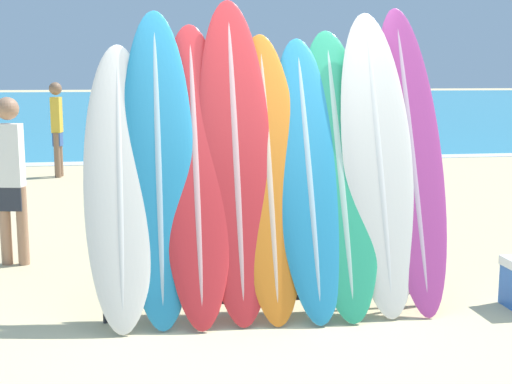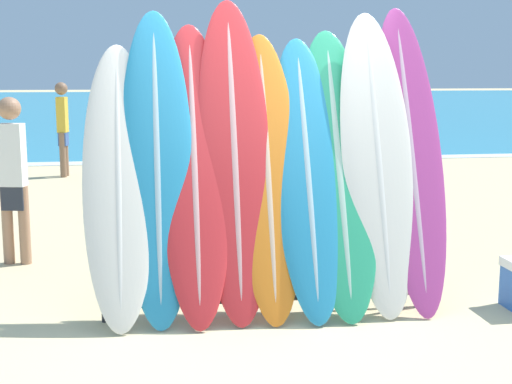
{
  "view_description": "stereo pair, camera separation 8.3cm",
  "coord_description": "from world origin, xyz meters",
  "px_view_note": "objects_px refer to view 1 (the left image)",
  "views": [
    {
      "loc": [
        -0.97,
        -4.84,
        1.88
      ],
      "look_at": [
        0.06,
        1.28,
        0.85
      ],
      "focal_mm": 50.0,
      "sensor_mm": 36.0,
      "label": 1
    },
    {
      "loc": [
        -0.88,
        -4.85,
        1.88
      ],
      "look_at": [
        0.06,
        1.28,
        0.85
      ],
      "focal_mm": 50.0,
      "sensor_mm": 36.0,
      "label": 2
    }
  ],
  "objects_px": {
    "surfboard_slot_6": "(339,170)",
    "person_far_left": "(11,175)",
    "surfboard_slot_1": "(158,165)",
    "person_near_water": "(57,126)",
    "surfboard_slot_5": "(308,175)",
    "surfboard_slot_8": "(411,156)",
    "surfboard_slot_2": "(196,171)",
    "surfboard_rack": "(273,258)",
    "person_far_right": "(223,129)",
    "surfboard_slot_4": "(269,174)",
    "person_mid_beach": "(281,125)",
    "surfboard_slot_0": "(120,184)",
    "surfboard_slot_7": "(378,160)",
    "surfboard_slot_3": "(236,157)"
  },
  "relations": [
    {
      "from": "surfboard_slot_7",
      "to": "person_mid_beach",
      "type": "relative_size",
      "value": 1.55
    },
    {
      "from": "surfboard_slot_0",
      "to": "surfboard_rack",
      "type": "bearing_deg",
      "value": -2.58
    },
    {
      "from": "surfboard_slot_7",
      "to": "surfboard_slot_6",
      "type": "bearing_deg",
      "value": 179.39
    },
    {
      "from": "surfboard_slot_0",
      "to": "person_far_right",
      "type": "bearing_deg",
      "value": 77.05
    },
    {
      "from": "surfboard_slot_2",
      "to": "person_near_water",
      "type": "xyz_separation_m",
      "value": [
        -1.86,
        7.97,
        -0.2
      ]
    },
    {
      "from": "surfboard_rack",
      "to": "surfboard_slot_8",
      "type": "height_order",
      "value": "surfboard_slot_8"
    },
    {
      "from": "surfboard_slot_0",
      "to": "surfboard_slot_8",
      "type": "relative_size",
      "value": 0.87
    },
    {
      "from": "surfboard_slot_2",
      "to": "surfboard_slot_1",
      "type": "bearing_deg",
      "value": -179.09
    },
    {
      "from": "person_near_water",
      "to": "surfboard_slot_2",
      "type": "bearing_deg",
      "value": -158.6
    },
    {
      "from": "surfboard_slot_3",
      "to": "surfboard_slot_6",
      "type": "height_order",
      "value": "surfboard_slot_3"
    },
    {
      "from": "surfboard_rack",
      "to": "person_far_left",
      "type": "xyz_separation_m",
      "value": [
        -2.25,
        1.87,
        0.45
      ]
    },
    {
      "from": "surfboard_slot_5",
      "to": "person_far_left",
      "type": "xyz_separation_m",
      "value": [
        -2.55,
        1.79,
        -0.19
      ]
    },
    {
      "from": "surfboard_slot_8",
      "to": "person_mid_beach",
      "type": "relative_size",
      "value": 1.58
    },
    {
      "from": "surfboard_rack",
      "to": "surfboard_slot_1",
      "type": "xyz_separation_m",
      "value": [
        -0.87,
        0.09,
        0.74
      ]
    },
    {
      "from": "surfboard_slot_1",
      "to": "surfboard_slot_6",
      "type": "bearing_deg",
      "value": 0.63
    },
    {
      "from": "person_mid_beach",
      "to": "person_far_left",
      "type": "xyz_separation_m",
      "value": [
        -4.1,
        -6.91,
        0.06
      ]
    },
    {
      "from": "surfboard_slot_3",
      "to": "surfboard_slot_1",
      "type": "bearing_deg",
      "value": -176.89
    },
    {
      "from": "surfboard_slot_0",
      "to": "surfboard_slot_3",
      "type": "bearing_deg",
      "value": 4.66
    },
    {
      "from": "surfboard_slot_7",
      "to": "person_far_right",
      "type": "height_order",
      "value": "surfboard_slot_7"
    },
    {
      "from": "surfboard_slot_7",
      "to": "surfboard_slot_3",
      "type": "bearing_deg",
      "value": 179.01
    },
    {
      "from": "surfboard_slot_7",
      "to": "person_near_water",
      "type": "xyz_separation_m",
      "value": [
        -3.33,
        7.96,
        -0.25
      ]
    },
    {
      "from": "surfboard_slot_4",
      "to": "surfboard_slot_5",
      "type": "bearing_deg",
      "value": -0.73
    },
    {
      "from": "surfboard_slot_2",
      "to": "person_far_right",
      "type": "xyz_separation_m",
      "value": [
        1.05,
        7.01,
        -0.23
      ]
    },
    {
      "from": "surfboard_rack",
      "to": "surfboard_slot_2",
      "type": "bearing_deg",
      "value": 170.65
    },
    {
      "from": "surfboard_slot_6",
      "to": "person_near_water",
      "type": "relative_size",
      "value": 1.3
    },
    {
      "from": "surfboard_slot_3",
      "to": "surfboard_slot_7",
      "type": "distance_m",
      "value": 1.15
    },
    {
      "from": "surfboard_slot_1",
      "to": "surfboard_slot_6",
      "type": "relative_size",
      "value": 1.06
    },
    {
      "from": "person_mid_beach",
      "to": "surfboard_slot_5",
      "type": "bearing_deg",
      "value": -33.14
    },
    {
      "from": "person_mid_beach",
      "to": "surfboard_slot_8",
      "type": "bearing_deg",
      "value": -27.52
    },
    {
      "from": "person_far_left",
      "to": "surfboard_slot_5",
      "type": "bearing_deg",
      "value": 157.47
    },
    {
      "from": "surfboard_slot_5",
      "to": "surfboard_slot_7",
      "type": "height_order",
      "value": "surfboard_slot_7"
    },
    {
      "from": "surfboard_slot_2",
      "to": "surfboard_slot_0",
      "type": "bearing_deg",
      "value": -175.57
    },
    {
      "from": "surfboard_slot_4",
      "to": "person_mid_beach",
      "type": "relative_size",
      "value": 1.43
    },
    {
      "from": "surfboard_slot_5",
      "to": "surfboard_slot_6",
      "type": "distance_m",
      "value": 0.26
    },
    {
      "from": "surfboard_slot_5",
      "to": "surfboard_slot_7",
      "type": "xyz_separation_m",
      "value": [
        0.58,
        0.02,
        0.1
      ]
    },
    {
      "from": "person_far_left",
      "to": "surfboard_slot_4",
      "type": "bearing_deg",
      "value": 153.91
    },
    {
      "from": "surfboard_rack",
      "to": "surfboard_slot_5",
      "type": "bearing_deg",
      "value": 15.82
    },
    {
      "from": "surfboard_slot_1",
      "to": "surfboard_slot_7",
      "type": "relative_size",
      "value": 1.0
    },
    {
      "from": "person_far_right",
      "to": "person_near_water",
      "type": "bearing_deg",
      "value": 141.89
    },
    {
      "from": "surfboard_rack",
      "to": "surfboard_slot_4",
      "type": "xyz_separation_m",
      "value": [
        -0.02,
        0.09,
        0.65
      ]
    },
    {
      "from": "surfboard_slot_2",
      "to": "surfboard_slot_3",
      "type": "relative_size",
      "value": 0.92
    },
    {
      "from": "surfboard_slot_1",
      "to": "surfboard_slot_7",
      "type": "distance_m",
      "value": 1.75
    },
    {
      "from": "surfboard_slot_1",
      "to": "person_mid_beach",
      "type": "height_order",
      "value": "surfboard_slot_1"
    },
    {
      "from": "surfboard_slot_1",
      "to": "surfboard_slot_5",
      "type": "relative_size",
      "value": 1.09
    },
    {
      "from": "surfboard_slot_5",
      "to": "person_mid_beach",
      "type": "xyz_separation_m",
      "value": [
        1.56,
        8.69,
        -0.25
      ]
    },
    {
      "from": "surfboard_slot_6",
      "to": "person_far_left",
      "type": "distance_m",
      "value": 3.32
    },
    {
      "from": "surfboard_slot_1",
      "to": "person_far_right",
      "type": "distance_m",
      "value": 7.15
    },
    {
      "from": "surfboard_slot_5",
      "to": "surfboard_slot_8",
      "type": "height_order",
      "value": "surfboard_slot_8"
    },
    {
      "from": "surfboard_slot_7",
      "to": "person_far_right",
      "type": "relative_size",
      "value": 1.43
    },
    {
      "from": "surfboard_slot_8",
      "to": "person_near_water",
      "type": "bearing_deg",
      "value": 114.55
    }
  ]
}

